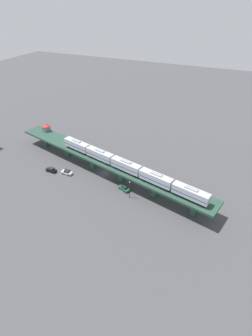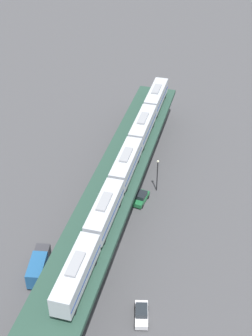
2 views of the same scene
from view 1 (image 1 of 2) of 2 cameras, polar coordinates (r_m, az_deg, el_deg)
ground_plane at (r=105.74m, az=-4.61°, el=-1.09°), size 400.00×400.00×0.00m
elevated_viaduct at (r=102.54m, az=-4.69°, el=1.45°), size 29.68×91.41×6.51m
subway_train at (r=93.42m, az=0.00°, el=0.53°), size 17.31×61.32×4.45m
signal_hut at (r=128.64m, az=-17.03°, el=8.47°), size 3.88×3.88×3.40m
street_car_green at (r=95.99m, az=-0.42°, el=-4.40°), size 3.31×4.75×1.89m
street_car_white at (r=106.85m, az=-12.74°, el=-0.89°), size 1.97×4.41×1.89m
street_car_black at (r=109.88m, az=-15.96°, el=-0.36°), size 2.04×4.44×1.89m
delivery_truck at (r=113.58m, az=-5.15°, el=2.64°), size 2.71×7.31×3.20m
street_lamp at (r=90.82m, az=0.78°, el=-4.44°), size 0.44×0.44×6.94m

